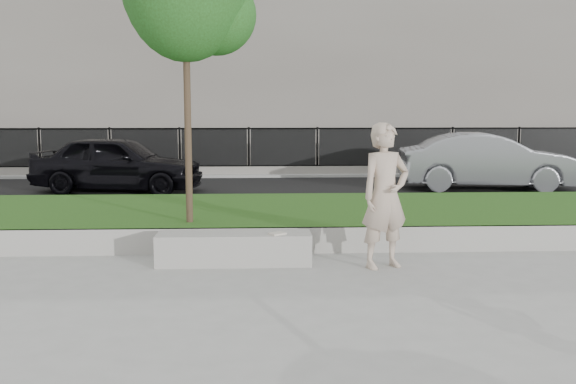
{
  "coord_description": "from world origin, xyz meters",
  "views": [
    {
      "loc": [
        -0.29,
        -8.57,
        2.2
      ],
      "look_at": [
        0.16,
        1.2,
        0.93
      ],
      "focal_mm": 40.0,
      "sensor_mm": 36.0,
      "label": 1
    }
  ],
  "objects_px": {
    "stone_bench": "(234,249)",
    "book": "(277,234)",
    "man": "(385,196)",
    "car_dark": "(118,163)",
    "car_silver": "(487,161)"
  },
  "relations": [
    {
      "from": "stone_bench",
      "to": "book",
      "type": "xyz_separation_m",
      "value": [
        0.61,
        -0.13,
        0.24
      ]
    },
    {
      "from": "book",
      "to": "car_silver",
      "type": "height_order",
      "value": "car_silver"
    },
    {
      "from": "book",
      "to": "man",
      "type": "bearing_deg",
      "value": -40.68
    },
    {
      "from": "book",
      "to": "car_dark",
      "type": "bearing_deg",
      "value": 81.62
    },
    {
      "from": "man",
      "to": "car_dark",
      "type": "bearing_deg",
      "value": 101.38
    },
    {
      "from": "book",
      "to": "stone_bench",
      "type": "bearing_deg",
      "value": 133.8
    },
    {
      "from": "stone_bench",
      "to": "book",
      "type": "height_order",
      "value": "book"
    },
    {
      "from": "man",
      "to": "car_dark",
      "type": "xyz_separation_m",
      "value": [
        -5.4,
        8.12,
        -0.22
      ]
    },
    {
      "from": "man",
      "to": "car_silver",
      "type": "relative_size",
      "value": 0.44
    },
    {
      "from": "man",
      "to": "car_silver",
      "type": "bearing_deg",
      "value": 39.56
    },
    {
      "from": "car_dark",
      "to": "stone_bench",
      "type": "bearing_deg",
      "value": -147.59
    },
    {
      "from": "stone_bench",
      "to": "car_dark",
      "type": "height_order",
      "value": "car_dark"
    },
    {
      "from": "man",
      "to": "book",
      "type": "xyz_separation_m",
      "value": [
        -1.49,
        0.16,
        -0.55
      ]
    },
    {
      "from": "stone_bench",
      "to": "car_dark",
      "type": "relative_size",
      "value": 0.5
    },
    {
      "from": "car_dark",
      "to": "book",
      "type": "bearing_deg",
      "value": -144.27
    }
  ]
}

